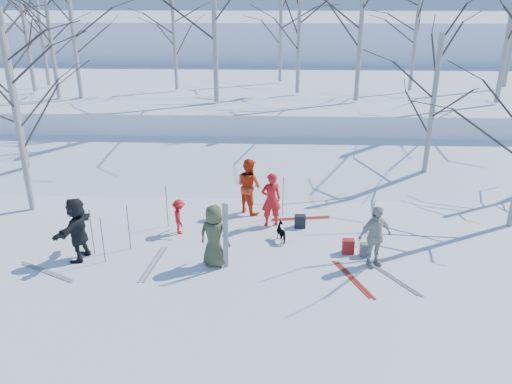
{
  "coord_description": "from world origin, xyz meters",
  "views": [
    {
      "loc": [
        0.58,
        -12.19,
        6.7
      ],
      "look_at": [
        0.0,
        1.5,
        1.3
      ],
      "focal_mm": 35.0,
      "sensor_mm": 36.0,
      "label": 1
    }
  ],
  "objects_px": {
    "skier_olive_center": "(214,236)",
    "skier_grey_west": "(77,229)",
    "dog": "(283,232)",
    "backpack_dark": "(300,221)",
    "skier_cream_east": "(375,236)",
    "backpack_grey": "(366,250)",
    "skier_red_north": "(271,200)",
    "skier_red_seated": "(179,217)",
    "backpack_red": "(348,246)",
    "skier_redor_behind": "(249,186)"
  },
  "relations": [
    {
      "from": "skier_olive_center",
      "to": "skier_cream_east",
      "type": "bearing_deg",
      "value": -161.32
    },
    {
      "from": "skier_cream_east",
      "to": "backpack_red",
      "type": "distance_m",
      "value": 1.06
    },
    {
      "from": "skier_red_north",
      "to": "skier_red_seated",
      "type": "xyz_separation_m",
      "value": [
        -2.74,
        -0.68,
        -0.32
      ]
    },
    {
      "from": "skier_cream_east",
      "to": "backpack_dark",
      "type": "distance_m",
      "value": 2.98
    },
    {
      "from": "skier_cream_east",
      "to": "backpack_dark",
      "type": "height_order",
      "value": "skier_cream_east"
    },
    {
      "from": "backpack_red",
      "to": "backpack_dark",
      "type": "height_order",
      "value": "backpack_red"
    },
    {
      "from": "skier_redor_behind",
      "to": "skier_grey_west",
      "type": "distance_m",
      "value": 5.55
    },
    {
      "from": "backpack_red",
      "to": "skier_red_north",
      "type": "bearing_deg",
      "value": 141.17
    },
    {
      "from": "skier_cream_east",
      "to": "skier_olive_center",
      "type": "bearing_deg",
      "value": 156.76
    },
    {
      "from": "skier_red_north",
      "to": "backpack_dark",
      "type": "relative_size",
      "value": 4.31
    },
    {
      "from": "skier_olive_center",
      "to": "backpack_dark",
      "type": "distance_m",
      "value": 3.44
    },
    {
      "from": "dog",
      "to": "backpack_dark",
      "type": "xyz_separation_m",
      "value": [
        0.55,
        0.95,
        -0.07
      ]
    },
    {
      "from": "skier_olive_center",
      "to": "backpack_dark",
      "type": "height_order",
      "value": "skier_olive_center"
    },
    {
      "from": "backpack_red",
      "to": "skier_grey_west",
      "type": "bearing_deg",
      "value": -175.26
    },
    {
      "from": "skier_olive_center",
      "to": "skier_grey_west",
      "type": "bearing_deg",
      "value": 13.85
    },
    {
      "from": "dog",
      "to": "backpack_grey",
      "type": "height_order",
      "value": "dog"
    },
    {
      "from": "skier_red_seated",
      "to": "dog",
      "type": "distance_m",
      "value": 3.13
    },
    {
      "from": "skier_olive_center",
      "to": "backpack_grey",
      "type": "distance_m",
      "value": 4.19
    },
    {
      "from": "backpack_red",
      "to": "backpack_grey",
      "type": "xyz_separation_m",
      "value": [
        0.46,
        -0.14,
        -0.02
      ]
    },
    {
      "from": "skier_olive_center",
      "to": "skier_cream_east",
      "type": "relative_size",
      "value": 1.01
    },
    {
      "from": "skier_grey_west",
      "to": "backpack_grey",
      "type": "height_order",
      "value": "skier_grey_west"
    },
    {
      "from": "skier_cream_east",
      "to": "backpack_grey",
      "type": "distance_m",
      "value": 0.83
    },
    {
      "from": "backpack_grey",
      "to": "dog",
      "type": "bearing_deg",
      "value": 160.2
    },
    {
      "from": "skier_red_north",
      "to": "skier_cream_east",
      "type": "xyz_separation_m",
      "value": [
        2.75,
        -2.38,
        -0.02
      ]
    },
    {
      "from": "skier_red_north",
      "to": "skier_cream_east",
      "type": "distance_m",
      "value": 3.63
    },
    {
      "from": "dog",
      "to": "backpack_grey",
      "type": "distance_m",
      "value": 2.42
    },
    {
      "from": "skier_red_seated",
      "to": "dog",
      "type": "relative_size",
      "value": 1.7
    },
    {
      "from": "backpack_grey",
      "to": "backpack_dark",
      "type": "height_order",
      "value": "backpack_dark"
    },
    {
      "from": "skier_olive_center",
      "to": "skier_grey_west",
      "type": "height_order",
      "value": "skier_grey_west"
    },
    {
      "from": "skier_redor_behind",
      "to": "backpack_grey",
      "type": "relative_size",
      "value": 4.85
    },
    {
      "from": "skier_grey_west",
      "to": "dog",
      "type": "bearing_deg",
      "value": 112.92
    },
    {
      "from": "skier_olive_center",
      "to": "skier_red_north",
      "type": "distance_m",
      "value": 2.92
    },
    {
      "from": "skier_olive_center",
      "to": "skier_redor_behind",
      "type": "xyz_separation_m",
      "value": [
        0.71,
        3.54,
        0.07
      ]
    },
    {
      "from": "skier_olive_center",
      "to": "backpack_red",
      "type": "height_order",
      "value": "skier_olive_center"
    },
    {
      "from": "dog",
      "to": "backpack_dark",
      "type": "distance_m",
      "value": 1.1
    },
    {
      "from": "skier_red_seated",
      "to": "backpack_grey",
      "type": "distance_m",
      "value": 5.52
    },
    {
      "from": "skier_redor_behind",
      "to": "skier_grey_west",
      "type": "bearing_deg",
      "value": 81.65
    },
    {
      "from": "skier_cream_east",
      "to": "backpack_grey",
      "type": "relative_size",
      "value": 4.45
    },
    {
      "from": "dog",
      "to": "backpack_grey",
      "type": "bearing_deg",
      "value": 136.44
    },
    {
      "from": "skier_red_north",
      "to": "backpack_red",
      "type": "relative_size",
      "value": 4.1
    },
    {
      "from": "skier_olive_center",
      "to": "skier_grey_west",
      "type": "xyz_separation_m",
      "value": [
        -3.7,
        0.17,
        0.04
      ]
    },
    {
      "from": "backpack_grey",
      "to": "skier_red_north",
      "type": "bearing_deg",
      "value": 144.39
    },
    {
      "from": "backpack_dark",
      "to": "backpack_red",
      "type": "bearing_deg",
      "value": -52.1
    },
    {
      "from": "skier_grey_west",
      "to": "backpack_red",
      "type": "height_order",
      "value": "skier_grey_west"
    },
    {
      "from": "skier_red_seated",
      "to": "skier_grey_west",
      "type": "relative_size",
      "value": 0.61
    },
    {
      "from": "backpack_dark",
      "to": "skier_red_north",
      "type": "bearing_deg",
      "value": 172.49
    },
    {
      "from": "skier_red_north",
      "to": "skier_grey_west",
      "type": "distance_m",
      "value": 5.67
    },
    {
      "from": "backpack_grey",
      "to": "backpack_dark",
      "type": "bearing_deg",
      "value": 134.38
    },
    {
      "from": "skier_olive_center",
      "to": "skier_cream_east",
      "type": "distance_m",
      "value": 4.2
    },
    {
      "from": "skier_red_north",
      "to": "skier_red_seated",
      "type": "bearing_deg",
      "value": 0.16
    }
  ]
}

